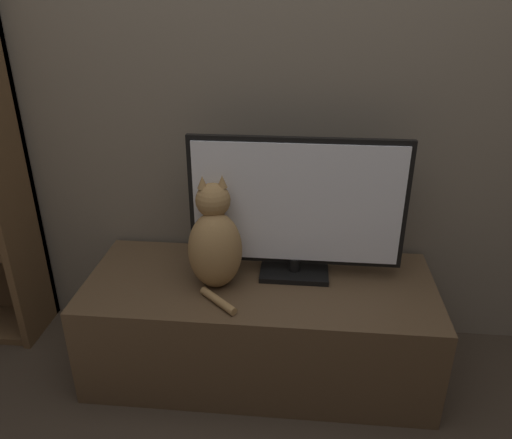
{
  "coord_description": "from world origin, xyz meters",
  "views": [
    {
      "loc": [
        0.14,
        -0.68,
        1.41
      ],
      "look_at": [
        -0.02,
        0.92,
        0.65
      ],
      "focal_mm": 35.0,
      "sensor_mm": 36.0,
      "label": 1
    }
  ],
  "objects": [
    {
      "name": "tv_stand",
      "position": [
        0.0,
        0.91,
        0.2
      ],
      "size": [
        1.31,
        0.54,
        0.4
      ],
      "color": "brown",
      "rests_on": "ground_plane"
    },
    {
      "name": "tv",
      "position": [
        0.13,
        0.97,
        0.68
      ],
      "size": [
        0.79,
        0.16,
        0.54
      ],
      "color": "black",
      "rests_on": "tv_stand"
    },
    {
      "name": "wall_back",
      "position": [
        0.0,
        1.22,
        1.3
      ],
      "size": [
        4.8,
        0.05,
        2.6
      ],
      "color": "#756B5B",
      "rests_on": "ground_plane"
    },
    {
      "name": "cat",
      "position": [
        -0.16,
        0.88,
        0.57
      ],
      "size": [
        0.23,
        0.3,
        0.42
      ],
      "rotation": [
        0.0,
        0.0,
        0.22
      ],
      "color": "#997547",
      "rests_on": "tv_stand"
    }
  ]
}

